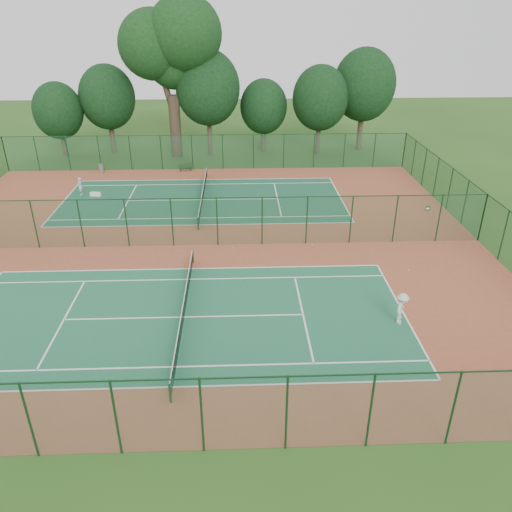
# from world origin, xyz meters

# --- Properties ---
(ground) EXTENTS (120.00, 120.00, 0.00)m
(ground) POSITION_xyz_m (0.00, 0.00, 0.00)
(ground) COLOR #295019
(ground) RESTS_ON ground
(red_pad) EXTENTS (40.00, 36.00, 0.01)m
(red_pad) POSITION_xyz_m (0.00, 0.00, 0.01)
(red_pad) COLOR brown
(red_pad) RESTS_ON ground
(court_near) EXTENTS (23.77, 10.97, 0.01)m
(court_near) POSITION_xyz_m (0.00, -9.00, 0.01)
(court_near) COLOR #1F6340
(court_near) RESTS_ON red_pad
(court_far) EXTENTS (23.77, 10.97, 0.01)m
(court_far) POSITION_xyz_m (0.00, 9.00, 0.01)
(court_far) COLOR #1A5537
(court_far) RESTS_ON red_pad
(fence_north) EXTENTS (40.00, 0.09, 3.50)m
(fence_north) POSITION_xyz_m (0.00, 18.00, 1.76)
(fence_north) COLOR #1B5132
(fence_north) RESTS_ON ground
(fence_south) EXTENTS (40.00, 0.09, 3.50)m
(fence_south) POSITION_xyz_m (0.00, -18.00, 1.76)
(fence_south) COLOR #17472F
(fence_south) RESTS_ON ground
(fence_east) EXTENTS (0.09, 36.00, 3.50)m
(fence_east) POSITION_xyz_m (20.00, 0.00, 1.76)
(fence_east) COLOR #1B512E
(fence_east) RESTS_ON ground
(fence_divider) EXTENTS (40.00, 0.09, 3.50)m
(fence_divider) POSITION_xyz_m (0.00, 0.00, 1.76)
(fence_divider) COLOR #184926
(fence_divider) RESTS_ON ground
(tennis_net_near) EXTENTS (0.10, 12.90, 0.97)m
(tennis_net_near) POSITION_xyz_m (0.00, -9.00, 0.54)
(tennis_net_near) COLOR #13361C
(tennis_net_near) RESTS_ON ground
(tennis_net_far) EXTENTS (0.10, 12.90, 0.97)m
(tennis_net_far) POSITION_xyz_m (0.00, 9.00, 0.54)
(tennis_net_far) COLOR #153B1F
(tennis_net_far) RESTS_ON ground
(player_near) EXTENTS (1.07, 1.31, 1.76)m
(player_near) POSITION_xyz_m (11.38, -9.96, 0.90)
(player_near) COLOR silver
(player_near) RESTS_ON court_near
(player_far) EXTENTS (0.44, 0.61, 1.56)m
(player_far) POSITION_xyz_m (-10.80, 10.66, 0.80)
(player_far) COLOR silver
(player_far) RESTS_ON court_far
(trash_bin) EXTENTS (0.59, 0.59, 0.86)m
(trash_bin) POSITION_xyz_m (-10.56, 17.16, 0.44)
(trash_bin) COLOR gray
(trash_bin) RESTS_ON red_pad
(bench) EXTENTS (1.36, 0.73, 0.80)m
(bench) POSITION_xyz_m (-2.21, 17.34, 0.42)
(bench) COLOR #133718
(bench) RESTS_ON red_pad
(kit_bag) EXTENTS (0.94, 0.47, 0.34)m
(kit_bag) POSITION_xyz_m (-9.46, 10.29, 0.18)
(kit_bag) COLOR white
(kit_bag) RESTS_ON red_pad
(stray_ball_a) EXTENTS (0.07, 0.07, 0.07)m
(stray_ball_a) POSITION_xyz_m (2.57, -0.63, 0.05)
(stray_ball_a) COLOR gold
(stray_ball_a) RESTS_ON red_pad
(stray_ball_b) EXTENTS (0.07, 0.07, 0.07)m
(stray_ball_b) POSITION_xyz_m (8.10, -0.35, 0.05)
(stray_ball_b) COLOR #DAEC36
(stray_ball_b) RESTS_ON red_pad
(stray_ball_c) EXTENTS (0.07, 0.07, 0.07)m
(stray_ball_c) POSITION_xyz_m (-1.08, -0.95, 0.04)
(stray_ball_c) COLOR #BFDF33
(stray_ball_c) RESTS_ON red_pad
(big_tree) EXTENTS (10.51, 7.70, 16.15)m
(big_tree) POSITION_xyz_m (-3.49, 23.12, 11.44)
(big_tree) COLOR #36291D
(big_tree) RESTS_ON ground
(evergreen_row) EXTENTS (39.00, 5.00, 12.00)m
(evergreen_row) POSITION_xyz_m (0.50, 24.25, 0.00)
(evergreen_row) COLOR black
(evergreen_row) RESTS_ON ground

